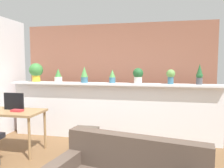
% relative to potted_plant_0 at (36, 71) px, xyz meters
% --- Properties ---
extents(divider_wall, '(4.35, 0.16, 1.15)m').
position_rel_potted_plant_0_xyz_m(divider_wall, '(1.69, 0.01, -0.85)').
color(divider_wall, white).
rests_on(divider_wall, ground).
extents(plant_shelf, '(4.35, 0.32, 0.04)m').
position_rel_potted_plant_0_xyz_m(plant_shelf, '(1.69, -0.03, -0.25)').
color(plant_shelf, white).
rests_on(plant_shelf, divider_wall).
extents(brick_wall_behind, '(4.35, 0.10, 2.50)m').
position_rel_potted_plant_0_xyz_m(brick_wall_behind, '(1.69, 0.61, -0.17)').
color(brick_wall_behind, '#935B47').
rests_on(brick_wall_behind, ground).
extents(potted_plant_0, '(0.30, 0.30, 0.41)m').
position_rel_potted_plant_0_xyz_m(potted_plant_0, '(0.00, 0.00, 0.00)').
color(potted_plant_0, gold).
rests_on(potted_plant_0, plant_shelf).
extents(potted_plant_1, '(0.16, 0.16, 0.30)m').
position_rel_potted_plant_0_xyz_m(potted_plant_1, '(0.55, -0.05, -0.10)').
color(potted_plant_1, silver).
rests_on(potted_plant_1, plant_shelf).
extents(potted_plant_2, '(0.15, 0.15, 0.34)m').
position_rel_potted_plant_0_xyz_m(potted_plant_2, '(1.14, -0.07, -0.06)').
color(potted_plant_2, '#386B84').
rests_on(potted_plant_2, plant_shelf).
extents(potted_plant_3, '(0.13, 0.13, 0.28)m').
position_rel_potted_plant_0_xyz_m(potted_plant_3, '(1.72, 0.01, -0.10)').
color(potted_plant_3, '#386B84').
rests_on(potted_plant_3, plant_shelf).
extents(potted_plant_4, '(0.20, 0.20, 0.31)m').
position_rel_potted_plant_0_xyz_m(potted_plant_4, '(2.25, -0.04, -0.06)').
color(potted_plant_4, silver).
rests_on(potted_plant_4, plant_shelf).
extents(potted_plant_5, '(0.17, 0.17, 0.28)m').
position_rel_potted_plant_0_xyz_m(potted_plant_5, '(2.88, -0.04, -0.07)').
color(potted_plant_5, '#386B84').
rests_on(potted_plant_5, plant_shelf).
extents(potted_plant_6, '(0.12, 0.12, 0.39)m').
position_rel_potted_plant_0_xyz_m(potted_plant_6, '(3.41, -0.01, -0.05)').
color(potted_plant_6, '#4C4C51').
rests_on(potted_plant_6, plant_shelf).
extents(desk, '(1.10, 0.60, 0.75)m').
position_rel_potted_plant_0_xyz_m(desk, '(0.09, -0.99, -0.76)').
color(desk, '#99754C').
rests_on(desk, ground).
extents(tv_monitor, '(0.38, 0.04, 0.31)m').
position_rel_potted_plant_0_xyz_m(tv_monitor, '(0.09, -0.91, -0.52)').
color(tv_monitor, black).
rests_on(tv_monitor, desk).
extents(side_cube_shelf, '(0.40, 0.41, 0.50)m').
position_rel_potted_plant_0_xyz_m(side_cube_shelf, '(1.46, -1.00, -1.17)').
color(side_cube_shelf, '#4C4238').
rests_on(side_cube_shelf, ground).
extents(book_on_desk, '(0.20, 0.11, 0.04)m').
position_rel_potted_plant_0_xyz_m(book_on_desk, '(0.24, -1.04, -0.66)').
color(book_on_desk, '#B22D33').
rests_on(book_on_desk, desk).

